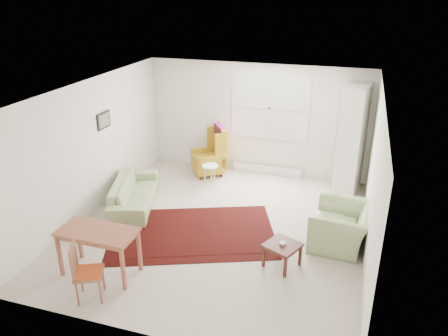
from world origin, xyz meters
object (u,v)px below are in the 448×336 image
(stool, at_px, (210,175))
(desk, at_px, (100,252))
(wingback_chair, at_px, (208,151))
(sofa, at_px, (133,188))
(coffee_table, at_px, (282,255))
(armchair, at_px, (341,223))
(desk_chair, at_px, (89,272))
(cabinet, at_px, (352,139))

(stool, relative_size, desk, 0.40)
(stool, bearing_deg, wingback_chair, 113.79)
(sofa, relative_size, wingback_chair, 1.61)
(sofa, xyz_separation_m, coffee_table, (3.15, -1.13, -0.18))
(armchair, distance_m, stool, 3.27)
(stool, xyz_separation_m, desk_chair, (-0.36, -4.02, 0.20))
(desk, bearing_deg, coffee_table, 21.01)
(cabinet, bearing_deg, armchair, -80.99)
(sofa, bearing_deg, wingback_chair, -43.06)
(cabinet, bearing_deg, desk, -120.34)
(coffee_table, bearing_deg, armchair, 47.66)
(coffee_table, relative_size, desk_chair, 0.56)
(cabinet, distance_m, desk_chair, 5.72)
(armchair, relative_size, desk_chair, 1.24)
(stool, distance_m, desk, 3.52)
(wingback_chair, distance_m, coffee_table, 3.79)
(coffee_table, bearing_deg, sofa, 160.27)
(stool, bearing_deg, desk, -98.87)
(coffee_table, distance_m, desk, 2.76)
(sofa, relative_size, desk, 1.60)
(sofa, height_order, wingback_chair, wingback_chair)
(wingback_chair, height_order, coffee_table, wingback_chair)
(armchair, xyz_separation_m, desk, (-3.39, -1.89, -0.05))
(wingback_chair, bearing_deg, sofa, -61.55)
(armchair, distance_m, coffee_table, 1.23)
(cabinet, distance_m, desk, 5.40)
(cabinet, bearing_deg, coffee_table, -95.54)
(stool, bearing_deg, cabinet, 13.12)
(sofa, bearing_deg, desk_chair, 177.74)
(desk, bearing_deg, desk_chair, -72.02)
(sofa, distance_m, wingback_chair, 2.09)
(armchair, relative_size, coffee_table, 2.21)
(stool, xyz_separation_m, desk, (-0.54, -3.47, 0.13))
(wingback_chair, height_order, stool, wingback_chair)
(coffee_table, relative_size, cabinet, 0.21)
(desk_chair, bearing_deg, sofa, -8.66)
(armchair, height_order, coffee_table, armchair)
(wingback_chair, xyz_separation_m, desk, (-0.31, -4.01, -0.21))
(coffee_table, relative_size, stool, 1.03)
(wingback_chair, height_order, cabinet, cabinet)
(armchair, bearing_deg, desk, -55.73)
(desk, height_order, desk_chair, desk_chair)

